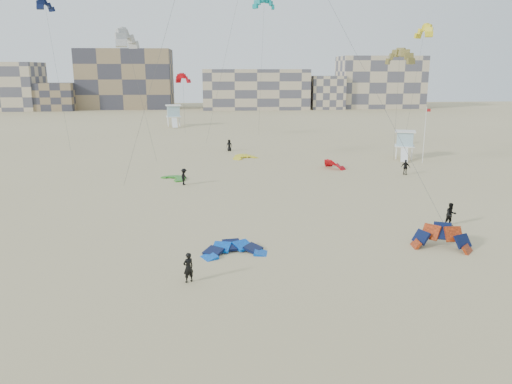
{
  "coord_description": "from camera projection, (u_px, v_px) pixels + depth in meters",
  "views": [
    {
      "loc": [
        -1.28,
        -27.4,
        11.67
      ],
      "look_at": [
        1.17,
        6.0,
        3.48
      ],
      "focal_mm": 35.0,
      "sensor_mm": 36.0,
      "label": 1
    }
  ],
  "objects": [
    {
      "name": "lifeguard_tower_near",
      "position": [
        405.0,
        145.0,
        67.53
      ],
      "size": [
        3.37,
        5.53,
        3.75
      ],
      "rotation": [
        0.0,
        0.0,
        -0.34
      ],
      "color": "white",
      "rests_on": "ground"
    },
    {
      "name": "kitesurfer_main",
      "position": [
        188.0,
        267.0,
        28.06
      ],
      "size": [
        0.76,
        0.7,
        1.75
      ],
      "primitive_type": "imported",
      "rotation": [
        0.0,
        0.0,
        3.72
      ],
      "color": "black",
      "rests_on": "ground"
    },
    {
      "name": "lifeguard_tower_far",
      "position": [
        174.0,
        116.0,
        106.54
      ],
      "size": [
        3.6,
        6.38,
        4.5
      ],
      "rotation": [
        0.0,
        0.0,
        0.14
      ],
      "color": "white",
      "rests_on": "ground"
    },
    {
      "name": "ground",
      "position": [
        244.0,
        274.0,
        29.41
      ],
      "size": [
        320.0,
        320.0,
        0.0
      ],
      "primitive_type": "plane",
      "color": "tan",
      "rests_on": "ground"
    },
    {
      "name": "condo_east",
      "position": [
        380.0,
        82.0,
        158.93
      ],
      "size": [
        26.0,
        14.0,
        16.0
      ],
      "primitive_type": "cube",
      "color": "#BDAB8A",
      "rests_on": "ground"
    },
    {
      "name": "kite_fly_navy",
      "position": [
        45.0,
        6.0,
        69.51
      ],
      "size": [
        5.75,
        8.77,
        20.72
      ],
      "rotation": [
        0.0,
        0.0,
        1.32
      ],
      "color": "#080E3F",
      "rests_on": "ground"
    },
    {
      "name": "kite_fly_yellow",
      "position": [
        424.0,
        32.0,
        73.42
      ],
      "size": [
        4.19,
        5.99,
        17.51
      ],
      "rotation": [
        0.0,
        0.0,
        -1.46
      ],
      "color": "yellow",
      "rests_on": "ground"
    },
    {
      "name": "kite_ground_orange",
      "position": [
        441.0,
        248.0,
        33.56
      ],
      "size": [
        5.08,
        5.02,
        3.84
      ],
      "primitive_type": null,
      "rotation": [
        0.96,
        0.0,
        -0.41
      ],
      "color": "red",
      "rests_on": "ground"
    },
    {
      "name": "condo_west_b",
      "position": [
        126.0,
        79.0,
        154.96
      ],
      "size": [
        28.0,
        14.0,
        18.0
      ],
      "primitive_type": "cube",
      "color": "#856F50",
      "rests_on": "ground"
    },
    {
      "name": "kite_fly_teal_b",
      "position": [
        264.0,
        4.0,
        81.7
      ],
      "size": [
        4.54,
        4.87,
        22.26
      ],
      "rotation": [
        0.0,
        0.0,
        0.33
      ],
      "color": "#00A08B",
      "rests_on": "ground"
    },
    {
      "name": "kitesurfer_e",
      "position": [
        229.0,
        145.0,
        73.9
      ],
      "size": [
        0.94,
        0.72,
        1.71
      ],
      "primitive_type": "imported",
      "rotation": [
        0.0,
        0.0,
        -0.22
      ],
      "color": "black",
      "rests_on": "ground"
    },
    {
      "name": "condo_fill_right",
      "position": [
        326.0,
        92.0,
        154.49
      ],
      "size": [
        10.0,
        10.0,
        10.0
      ],
      "primitive_type": "cube",
      "color": "#BDAB8A",
      "rests_on": "ground"
    },
    {
      "name": "kitesurfer_f",
      "position": [
        407.0,
        138.0,
        81.48
      ],
      "size": [
        0.77,
        1.68,
        1.74
      ],
      "primitive_type": "imported",
      "rotation": [
        0.0,
        0.0,
        -1.41
      ],
      "color": "black",
      "rests_on": "ground"
    },
    {
      "name": "kite_fly_red",
      "position": [
        183.0,
        79.0,
        82.61
      ],
      "size": [
        4.23,
        4.45,
        10.4
      ],
      "rotation": [
        0.0,
        0.0,
        2.36
      ],
      "color": "#D00203",
      "rests_on": "ground"
    },
    {
      "name": "condo_mid",
      "position": [
        255.0,
        89.0,
        154.63
      ],
      "size": [
        32.0,
        16.0,
        12.0
      ],
      "primitive_type": "cube",
      "color": "#BDAB8A",
      "rests_on": "ground"
    },
    {
      "name": "kite_ground_yellow",
      "position": [
        245.0,
        158.0,
        67.95
      ],
      "size": [
        4.77,
        4.85,
        1.63
      ],
      "primitive_type": null,
      "rotation": [
        0.23,
        0.0,
        0.52
      ],
      "color": "yellow",
      "rests_on": "ground"
    },
    {
      "name": "kitesurfer_b",
      "position": [
        451.0,
        215.0,
        38.23
      ],
      "size": [
        0.95,
        0.78,
        1.82
      ],
      "primitive_type": "imported",
      "rotation": [
        0.0,
        0.0,
        0.1
      ],
      "color": "black",
      "rests_on": "ground"
    },
    {
      "name": "kitesurfer_c",
      "position": [
        184.0,
        177.0,
        52.0
      ],
      "size": [
        0.95,
        1.26,
        1.74
      ],
      "primitive_type": "imported",
      "rotation": [
        0.0,
        0.0,
        1.28
      ],
      "color": "black",
      "rests_on": "ground"
    },
    {
      "name": "flagpole",
      "position": [
        425.0,
        134.0,
        63.46
      ],
      "size": [
        0.59,
        0.09,
        7.23
      ],
      "color": "white",
      "rests_on": "ground"
    },
    {
      "name": "kite_ground_red_far",
      "position": [
        334.0,
        168.0,
        61.08
      ],
      "size": [
        4.16,
        4.1,
        3.09
      ],
      "primitive_type": null,
      "rotation": [
        0.73,
        0.0,
        2.02
      ],
      "color": "#D00203",
      "rests_on": "ground"
    },
    {
      "name": "kite_ground_green",
      "position": [
        174.0,
        179.0,
        54.93
      ],
      "size": [
        4.25,
        4.22,
        0.57
      ],
      "primitive_type": null,
      "rotation": [
        0.05,
        0.0,
        -0.88
      ],
      "color": "green",
      "rests_on": "ground"
    },
    {
      "name": "kite_fly_grey",
      "position": [
        126.0,
        40.0,
        55.13
      ],
      "size": [
        4.94,
        4.8,
        15.49
      ],
      "rotation": [
        0.0,
        0.0,
        1.35
      ],
      "color": "silver",
      "rests_on": "ground"
    },
    {
      "name": "kite_fly_olive",
      "position": [
        400.0,
        58.0,
        61.32
      ],
      "size": [
        5.06,
        5.92,
        13.38
      ],
      "rotation": [
        0.0,
        0.0,
        -0.86
      ],
      "color": "olive",
      "rests_on": "ground"
    },
    {
      "name": "kitesurfer_d",
      "position": [
        406.0,
        167.0,
        57.1
      ],
      "size": [
        1.07,
        0.93,
        1.74
      ],
      "primitive_type": "imported",
      "rotation": [
        0.0,
        0.0,
        2.52
      ],
      "color": "black",
      "rests_on": "ground"
    },
    {
      "name": "kite_ground_blue",
      "position": [
        234.0,
        253.0,
        32.66
      ],
      "size": [
        4.53,
        4.72,
        2.03
      ],
      "primitive_type": null,
      "rotation": [
        0.25,
        0.0,
        0.16
      ],
      "color": "#0069EF",
      "rests_on": "ground"
    },
    {
      "name": "condo_fill_left",
      "position": [
        56.0,
        97.0,
        148.92
      ],
      "size": [
        12.0,
        10.0,
        8.0
      ],
      "primitive_type": "cube",
      "color": "#856F50",
      "rests_on": "ground"
    }
  ]
}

